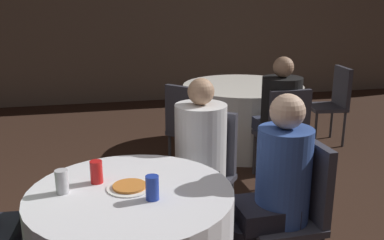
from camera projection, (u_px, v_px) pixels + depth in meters
The scene contains 15 objects.
wall_back at pixel (95, 16), 6.71m from camera, with size 16.00×0.06×2.80m.
table_far at pixel (242, 116), 4.93m from camera, with size 1.36×1.36×0.73m.
chair_near_east at pixel (297, 203), 2.45m from camera, with size 0.42×0.41×0.91m.
chair_near_northeast at pixel (206, 163), 3.04m from camera, with size 0.56×0.56×0.91m.
chair_far_east at pixel (334, 98), 5.00m from camera, with size 0.44×0.44×0.91m.
chair_far_southwest at pixel (189, 123), 4.01m from camera, with size 0.57×0.57×0.91m.
chair_far_south at pixel (285, 128), 3.86m from camera, with size 0.41×0.41×0.91m.
person_black_shirt at pixel (278, 117), 3.99m from camera, with size 0.36×0.52×1.17m.
person_blue_shirt at pixel (270, 199), 2.40m from camera, with size 0.49×0.31×1.19m.
person_white_shirt at pixel (197, 163), 2.89m from camera, with size 0.48×0.49×1.17m.
pizza_plate_near at pixel (130, 187), 2.21m from camera, with size 0.24×0.24×0.02m.
soda_can_silver at pixel (62, 182), 2.14m from camera, with size 0.07×0.07×0.12m.
soda_can_red at pixel (97, 172), 2.26m from camera, with size 0.07×0.07×0.12m.
soda_can_blue at pixel (153, 188), 2.07m from camera, with size 0.07×0.07×0.12m.
cup_far at pixel (276, 79), 4.89m from camera, with size 0.09×0.09×0.10m.
Camera 1 is at (-0.00, -1.97, 1.67)m, focal length 40.00 mm.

